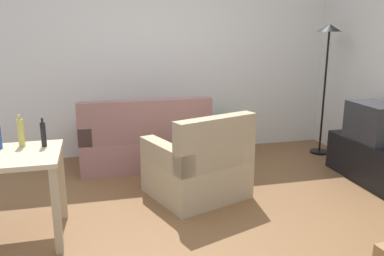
{
  "coord_description": "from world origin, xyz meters",
  "views": [
    {
      "loc": [
        -0.82,
        -3.27,
        1.74
      ],
      "look_at": [
        0.1,
        0.5,
        0.75
      ],
      "focal_mm": 36.3,
      "sensor_mm": 36.0,
      "label": 1
    }
  ],
  "objects_px": {
    "tv": "(374,122)",
    "torchiere_lamp": "(327,54)",
    "tv_stand": "(370,160)",
    "bottle_dark": "(43,134)",
    "bottle_squat": "(21,132)",
    "potted_plant": "(227,130)",
    "armchair": "(199,168)",
    "couch": "(145,143)"
  },
  "relations": [
    {
      "from": "torchiere_lamp",
      "to": "bottle_dark",
      "type": "bearing_deg",
      "value": -158.71
    },
    {
      "from": "armchair",
      "to": "bottle_squat",
      "type": "distance_m",
      "value": 1.77
    },
    {
      "from": "tv_stand",
      "to": "bottle_squat",
      "type": "relative_size",
      "value": 3.97
    },
    {
      "from": "tv",
      "to": "bottle_squat",
      "type": "height_order",
      "value": "bottle_squat"
    },
    {
      "from": "armchair",
      "to": "torchiere_lamp",
      "type": "bearing_deg",
      "value": -173.56
    },
    {
      "from": "potted_plant",
      "to": "armchair",
      "type": "distance_m",
      "value": 1.63
    },
    {
      "from": "tv_stand",
      "to": "tv",
      "type": "relative_size",
      "value": 1.83
    },
    {
      "from": "bottle_squat",
      "to": "potted_plant",
      "type": "bearing_deg",
      "value": 35.1
    },
    {
      "from": "bottle_squat",
      "to": "torchiere_lamp",
      "type": "bearing_deg",
      "value": 19.6
    },
    {
      "from": "torchiere_lamp",
      "to": "bottle_dark",
      "type": "relative_size",
      "value": 7.22
    },
    {
      "from": "tv_stand",
      "to": "torchiere_lamp",
      "type": "height_order",
      "value": "torchiere_lamp"
    },
    {
      "from": "torchiere_lamp",
      "to": "tv_stand",
      "type": "bearing_deg",
      "value": -90.0
    },
    {
      "from": "armchair",
      "to": "bottle_dark",
      "type": "height_order",
      "value": "bottle_dark"
    },
    {
      "from": "couch",
      "to": "bottle_dark",
      "type": "xyz_separation_m",
      "value": [
        -1.02,
        -1.46,
        0.56
      ]
    },
    {
      "from": "torchiere_lamp",
      "to": "couch",
      "type": "bearing_deg",
      "value": 178.33
    },
    {
      "from": "tv_stand",
      "to": "bottle_dark",
      "type": "relative_size",
      "value": 4.39
    },
    {
      "from": "couch",
      "to": "tv_stand",
      "type": "height_order",
      "value": "couch"
    },
    {
      "from": "couch",
      "to": "tv_stand",
      "type": "relative_size",
      "value": 1.47
    },
    {
      "from": "torchiere_lamp",
      "to": "bottle_squat",
      "type": "height_order",
      "value": "torchiere_lamp"
    },
    {
      "from": "tv",
      "to": "torchiere_lamp",
      "type": "bearing_deg",
      "value": 0.19
    },
    {
      "from": "potted_plant",
      "to": "tv",
      "type": "bearing_deg",
      "value": -48.14
    },
    {
      "from": "couch",
      "to": "bottle_squat",
      "type": "xyz_separation_m",
      "value": [
        -1.21,
        -1.4,
        0.57
      ]
    },
    {
      "from": "tv",
      "to": "torchiere_lamp",
      "type": "distance_m",
      "value": 1.28
    },
    {
      "from": "couch",
      "to": "bottle_squat",
      "type": "height_order",
      "value": "bottle_squat"
    },
    {
      "from": "potted_plant",
      "to": "bottle_dark",
      "type": "xyz_separation_m",
      "value": [
        -2.25,
        -1.77,
        0.54
      ]
    },
    {
      "from": "tv",
      "to": "armchair",
      "type": "relative_size",
      "value": 0.53
    },
    {
      "from": "potted_plant",
      "to": "torchiere_lamp",
      "type": "bearing_deg",
      "value": -16.62
    },
    {
      "from": "tv",
      "to": "potted_plant",
      "type": "bearing_deg",
      "value": 41.86
    },
    {
      "from": "tv",
      "to": "armchair",
      "type": "height_order",
      "value": "same"
    },
    {
      "from": "potted_plant",
      "to": "bottle_squat",
      "type": "xyz_separation_m",
      "value": [
        -2.44,
        -1.71,
        0.55
      ]
    },
    {
      "from": "couch",
      "to": "tv_stand",
      "type": "xyz_separation_m",
      "value": [
        2.52,
        -1.13,
        -0.07
      ]
    },
    {
      "from": "potted_plant",
      "to": "armchair",
      "type": "relative_size",
      "value": 0.5
    },
    {
      "from": "potted_plant",
      "to": "couch",
      "type": "bearing_deg",
      "value": -165.77
    },
    {
      "from": "tv_stand",
      "to": "tv",
      "type": "xyz_separation_m",
      "value": [
        0.0,
        0.0,
        0.46
      ]
    },
    {
      "from": "armchair",
      "to": "bottle_dark",
      "type": "bearing_deg",
      "value": -7.14
    },
    {
      "from": "couch",
      "to": "bottle_dark",
      "type": "bearing_deg",
      "value": 54.9
    },
    {
      "from": "tv_stand",
      "to": "armchair",
      "type": "xyz_separation_m",
      "value": [
        -2.08,
        0.02,
        0.08
      ]
    },
    {
      "from": "tv_stand",
      "to": "torchiere_lamp",
      "type": "xyz_separation_m",
      "value": [
        0.0,
        1.06,
        1.17
      ]
    },
    {
      "from": "bottle_dark",
      "to": "bottle_squat",
      "type": "bearing_deg",
      "value": 164.19
    },
    {
      "from": "tv",
      "to": "armchair",
      "type": "xyz_separation_m",
      "value": [
        -2.08,
        0.02,
        -0.38
      ]
    },
    {
      "from": "bottle_squat",
      "to": "tv",
      "type": "bearing_deg",
      "value": 4.11
    },
    {
      "from": "armchair",
      "to": "bottle_squat",
      "type": "xyz_separation_m",
      "value": [
        -1.65,
        -0.29,
        0.56
      ]
    }
  ]
}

